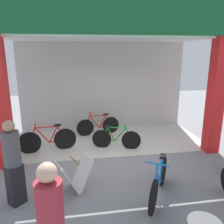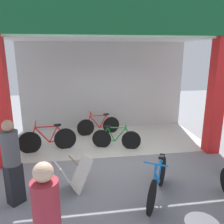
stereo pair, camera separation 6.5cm
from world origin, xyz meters
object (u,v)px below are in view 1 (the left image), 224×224
Objects in this scene: sandwich_board_sign at (75,175)px; bicycle_inside_2 at (116,139)px; bicycle_parked_1 at (159,181)px; pedestrian_2 at (13,162)px; bicycle_inside_1 at (98,125)px; bicycle_inside_0 at (48,140)px.

bicycle_inside_2 is at bearing 57.94° from sandwich_board_sign.
sandwich_board_sign is at bearing 163.01° from bicycle_parked_1.
bicycle_inside_1 is at bearing 60.82° from pedestrian_2.
bicycle_inside_2 is 1.00× the size of bicycle_parked_1.
pedestrian_2 is at bearing -119.18° from bicycle_inside_1.
bicycle_parked_1 reaches higher than bicycle_inside_1.
bicycle_inside_2 is at bearing 43.27° from pedestrian_2.
bicycle_inside_2 is 2.36m from sandwich_board_sign.
sandwich_board_sign is 1.27m from pedestrian_2.
bicycle_inside_2 is 2.55m from bicycle_parked_1.
sandwich_board_sign is at bearing -104.42° from bicycle_inside_1.
bicycle_parked_1 reaches higher than bicycle_inside_2.
pedestrian_2 reaches higher than sandwich_board_sign.
pedestrian_2 is at bearing -167.90° from sandwich_board_sign.
bicycle_inside_1 is 4.09m from pedestrian_2.
bicycle_inside_1 reaches higher than sandwich_board_sign.
bicycle_parked_1 is 0.84× the size of pedestrian_2.
bicycle_parked_1 is at bearing -77.80° from bicycle_inside_1.
bicycle_inside_0 is at bearing 109.88° from sandwich_board_sign.
bicycle_inside_0 is 1.16× the size of bicycle_parked_1.
pedestrian_2 reaches higher than bicycle_inside_2.
sandwich_board_sign is 0.50× the size of pedestrian_2.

